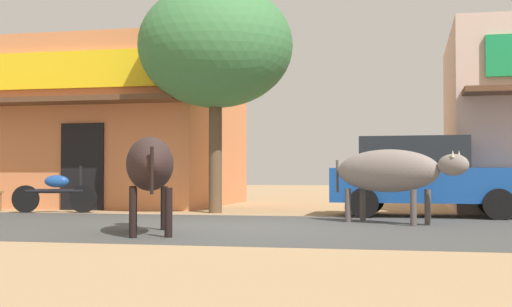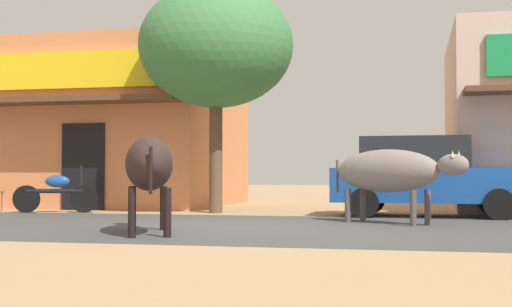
{
  "view_description": "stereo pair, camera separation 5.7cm",
  "coord_description": "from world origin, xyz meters",
  "px_view_note": "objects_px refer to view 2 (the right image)",
  "views": [
    {
      "loc": [
        2.98,
        -11.49,
        0.9
      ],
      "look_at": [
        0.11,
        1.68,
        1.27
      ],
      "focal_mm": 49.87,
      "sensor_mm": 36.0,
      "label": 1
    },
    {
      "loc": [
        3.03,
        -11.48,
        0.9
      ],
      "look_at": [
        0.11,
        1.68,
        1.27
      ],
      "focal_mm": 49.87,
      "sensor_mm": 36.0,
      "label": 2
    }
  ],
  "objects_px": {
    "parked_hatchback_car": "(426,176)",
    "parked_motorcycle": "(56,192)",
    "roadside_tree": "(216,47)",
    "cow_near_brown": "(149,165)",
    "cow_far_dark": "(390,171)"
  },
  "relations": [
    {
      "from": "roadside_tree",
      "to": "parked_motorcycle",
      "type": "distance_m",
      "value": 4.87
    },
    {
      "from": "parked_hatchback_car",
      "to": "cow_near_brown",
      "type": "height_order",
      "value": "parked_hatchback_car"
    },
    {
      "from": "cow_near_brown",
      "to": "parked_hatchback_car",
      "type": "bearing_deg",
      "value": 51.61
    },
    {
      "from": "roadside_tree",
      "to": "parked_hatchback_car",
      "type": "distance_m",
      "value": 5.43
    },
    {
      "from": "parked_hatchback_car",
      "to": "parked_motorcycle",
      "type": "distance_m",
      "value": 8.14
    },
    {
      "from": "cow_near_brown",
      "to": "cow_far_dark",
      "type": "bearing_deg",
      "value": 39.84
    },
    {
      "from": "parked_motorcycle",
      "to": "cow_far_dark",
      "type": "height_order",
      "value": "cow_far_dark"
    },
    {
      "from": "parked_motorcycle",
      "to": "cow_near_brown",
      "type": "bearing_deg",
      "value": -49.5
    },
    {
      "from": "parked_hatchback_car",
      "to": "parked_motorcycle",
      "type": "relative_size",
      "value": 2.08
    },
    {
      "from": "roadside_tree",
      "to": "cow_near_brown",
      "type": "bearing_deg",
      "value": -84.73
    },
    {
      "from": "roadside_tree",
      "to": "parked_hatchback_car",
      "type": "bearing_deg",
      "value": -3.32
    },
    {
      "from": "parked_motorcycle",
      "to": "cow_far_dark",
      "type": "bearing_deg",
      "value": -14.08
    },
    {
      "from": "parked_hatchback_car",
      "to": "cow_near_brown",
      "type": "distance_m",
      "value": 6.58
    },
    {
      "from": "parked_hatchback_car",
      "to": "parked_motorcycle",
      "type": "height_order",
      "value": "parked_hatchback_car"
    },
    {
      "from": "cow_near_brown",
      "to": "cow_far_dark",
      "type": "xyz_separation_m",
      "value": [
        3.42,
        2.86,
        -0.09
      ]
    }
  ]
}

